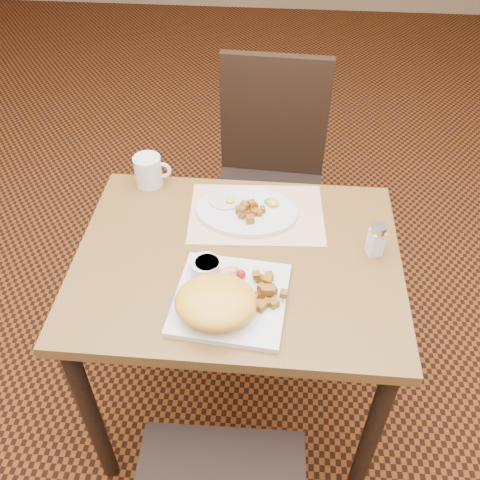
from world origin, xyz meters
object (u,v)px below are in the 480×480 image
object	(u,v)px
table	(238,283)
plate_oval	(247,211)
salt_shaker	(376,239)
coffee_mug	(149,171)
chair_far	(269,171)
plate_square	(230,299)

from	to	relation	value
table	plate_oval	xyz separation A→B (m)	(0.01, 0.18, 0.12)
salt_shaker	coffee_mug	xyz separation A→B (m)	(-0.69, 0.26, -0.00)
chair_far	coffee_mug	world-z (taller)	chair_far
plate_square	salt_shaker	xyz separation A→B (m)	(0.38, 0.21, 0.04)
coffee_mug	salt_shaker	bearing A→B (deg)	-20.86
chair_far	salt_shaker	bearing A→B (deg)	118.85
table	plate_oval	bearing A→B (deg)	86.69
table	chair_far	world-z (taller)	chair_far
salt_shaker	coffee_mug	bearing A→B (deg)	159.14
plate_oval	coffee_mug	xyz separation A→B (m)	(-0.32, 0.13, 0.04)
plate_oval	chair_far	bearing A→B (deg)	84.21
plate_square	plate_oval	distance (m)	0.35
coffee_mug	plate_oval	bearing A→B (deg)	-21.49
chair_far	table	bearing A→B (deg)	88.10
salt_shaker	coffee_mug	size ratio (longest dim) A/B	0.85
plate_square	salt_shaker	bearing A→B (deg)	29.01
chair_far	coffee_mug	xyz separation A→B (m)	(-0.37, -0.39, 0.26)
coffee_mug	table	bearing A→B (deg)	-44.99
coffee_mug	plate_square	bearing A→B (deg)	-56.95
plate_square	coffee_mug	distance (m)	0.56
chair_far	plate_oval	world-z (taller)	chair_far
table	plate_square	xyz separation A→B (m)	(-0.00, -0.16, 0.12)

